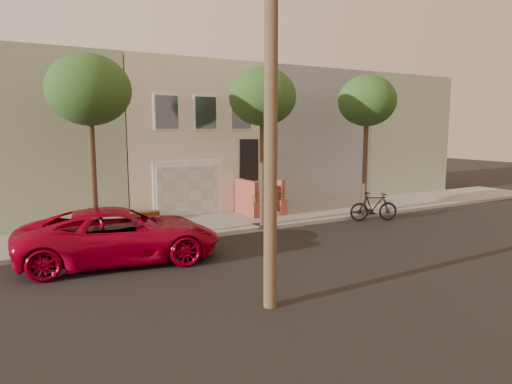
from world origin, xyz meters
TOP-DOWN VIEW (x-y plane):
  - ground at (0.00, 0.00)m, footprint 90.00×90.00m
  - sidewalk at (0.00, 5.35)m, footprint 40.00×3.70m
  - house_row at (0.00, 11.19)m, footprint 33.10×11.70m
  - tree_left at (-5.50, 3.90)m, footprint 2.70×2.57m
  - tree_mid at (1.00, 3.90)m, footprint 2.70×2.57m
  - tree_right at (6.50, 3.90)m, footprint 2.70×2.57m
  - pickup_truck at (-5.09, 2.12)m, footprint 6.37×3.68m
  - motorcycle at (6.05, 2.78)m, footprint 2.21×1.39m

SIDE VIEW (x-z plane):
  - ground at x=0.00m, z-range 0.00..0.00m
  - sidewalk at x=0.00m, z-range 0.00..0.15m
  - motorcycle at x=6.05m, z-range 0.00..1.29m
  - pickup_truck at x=-5.09m, z-range 0.00..1.67m
  - house_row at x=0.00m, z-range 0.14..7.14m
  - tree_left at x=-5.50m, z-range 2.11..8.41m
  - tree_mid at x=1.00m, z-range 2.11..8.41m
  - tree_right at x=6.50m, z-range 2.11..8.41m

